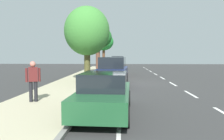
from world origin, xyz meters
name	(u,v)px	position (x,y,z in m)	size (l,w,h in m)	color
ground	(129,84)	(0.00, 0.00, 0.00)	(70.30, 70.30, 0.00)	#333333
sidewalk	(77,82)	(3.94, 0.00, 0.07)	(3.46, 43.94, 0.13)	#B3AB89
curb_edge	(101,82)	(2.13, 0.00, 0.07)	(0.16, 43.94, 0.13)	gray
lane_stripe_centre	(173,84)	(-3.20, 0.13, 0.00)	(0.14, 44.20, 0.01)	white
lane_stripe_bike_edge	(120,83)	(0.66, 0.00, 0.00)	(0.12, 43.94, 0.01)	white
parked_pickup_silver_nearest	(118,63)	(1.15, -17.48, 0.90)	(2.06, 5.32, 1.95)	#B7BABF
parked_sedan_red_second	(116,68)	(1.13, -6.76, 0.75)	(1.93, 4.45, 1.52)	maroon
parked_suv_dark_blue_mid	(113,71)	(1.18, 0.85, 1.03)	(2.19, 4.81, 1.99)	navy
parked_sedan_green_far	(104,94)	(1.20, 8.67, 0.75)	(1.99, 4.47, 1.52)	#1E512D
bicycle_at_curb	(107,78)	(1.66, 0.00, 0.39)	(1.27, 1.29, 0.78)	black
cyclist_with_backpack	(105,70)	(1.88, -0.48, 0.97)	(0.55, 0.52, 1.61)	#C6B284
street_tree_near_cyclist	(104,42)	(3.23, -16.36, 4.01)	(2.92, 2.92, 5.20)	#533422
street_tree_mid_block	(98,38)	(3.23, -8.29, 4.04)	(3.13, 3.13, 5.24)	brown
street_tree_far_end	(87,31)	(3.23, -0.49, 3.93)	(3.46, 3.46, 5.71)	#4B4925
pedestrian_on_phone	(33,79)	(4.37, 7.24, 1.13)	(0.58, 0.36, 1.74)	black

